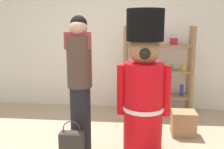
{
  "coord_description": "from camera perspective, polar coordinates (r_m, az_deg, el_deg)",
  "views": [
    {
      "loc": [
        0.44,
        -2.67,
        1.6
      ],
      "look_at": [
        0.13,
        0.34,
        1.0
      ],
      "focal_mm": 40.75,
      "sensor_mm": 36.0,
      "label": 1
    }
  ],
  "objects": [
    {
      "name": "back_wall",
      "position": [
        4.9,
        0.66,
        7.68
      ],
      "size": [
        6.4,
        0.12,
        2.6
      ],
      "primitive_type": "cube",
      "color": "silver",
      "rests_on": "ground_plane"
    },
    {
      "name": "merchandise_shelf",
      "position": [
        4.73,
        10.15,
        1.16
      ],
      "size": [
        1.24,
        0.35,
        1.57
      ],
      "color": "#93704C",
      "rests_on": "ground_plane"
    },
    {
      "name": "teddy_bear_guard",
      "position": [
        3.16,
        7.13,
        -2.5
      ],
      "size": [
        0.66,
        0.51,
        1.78
      ],
      "color": "red",
      "rests_on": "ground_plane"
    },
    {
      "name": "person_shopper",
      "position": [
        3.11,
        -7.25,
        -1.75
      ],
      "size": [
        0.31,
        0.3,
        1.7
      ],
      "color": "black",
      "rests_on": "ground_plane"
    },
    {
      "name": "shopping_bag",
      "position": [
        3.06,
        -8.97,
        -16.01
      ],
      "size": [
        0.27,
        0.13,
        0.53
      ],
      "color": "#332D28",
      "rests_on": "ground_plane"
    },
    {
      "name": "display_crate",
      "position": [
        3.92,
        15.71,
        -10.47
      ],
      "size": [
        0.35,
        0.29,
        0.36
      ],
      "color": "#9E7A51",
      "rests_on": "ground_plane"
    }
  ]
}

